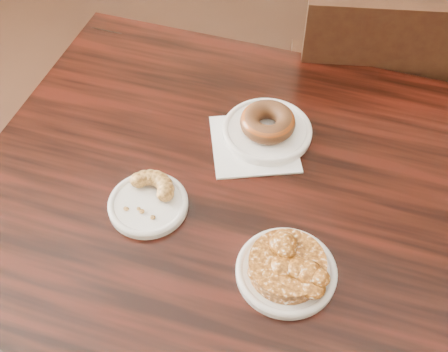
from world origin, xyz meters
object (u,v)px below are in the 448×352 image
at_px(chair_far, 371,98).
at_px(apple_fritter, 287,263).
at_px(cafe_table, 225,311).
at_px(glazed_donut, 268,122).
at_px(cruller_fragment, 147,198).

height_order(chair_far, apple_fritter, chair_far).
xyz_separation_m(cafe_table, chair_far, (0.16, 0.75, 0.08)).
height_order(chair_far, glazed_donut, chair_far).
height_order(glazed_donut, cruller_fragment, glazed_donut).
bearing_deg(glazed_donut, cafe_table, -90.90).
distance_m(glazed_donut, apple_fritter, 0.32).
relative_size(glazed_donut, cruller_fragment, 1.04).
bearing_deg(cafe_table, cruller_fragment, -171.91).
xyz_separation_m(cafe_table, cruller_fragment, (-0.14, -0.03, 0.40)).
bearing_deg(chair_far, cruller_fragment, 52.43).
xyz_separation_m(cafe_table, glazed_donut, (0.00, 0.22, 0.41)).
bearing_deg(apple_fritter, cruller_fragment, 171.75).
xyz_separation_m(apple_fritter, cruller_fragment, (-0.27, 0.04, -0.01)).
relative_size(glazed_donut, apple_fritter, 0.65).
relative_size(cafe_table, cruller_fragment, 9.41).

